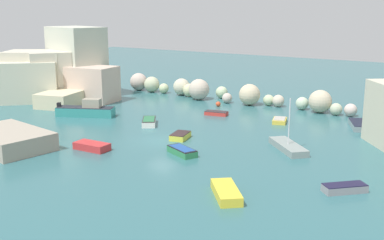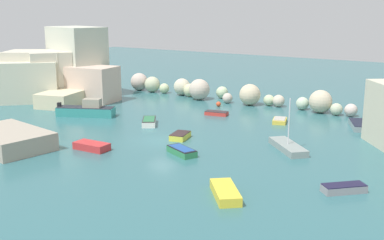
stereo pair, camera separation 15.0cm
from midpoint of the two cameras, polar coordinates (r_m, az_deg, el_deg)
cove_water at (r=44.19m, az=-3.55°, el=-2.50°), size 160.00×160.00×0.00m
cliff_headland_left at (r=67.65m, az=-16.80°, el=5.24°), size 20.07×15.05×9.51m
rock_breakwater at (r=62.73m, az=4.36°, el=3.28°), size 36.26×4.74×2.77m
stone_dock at (r=44.77m, az=-21.10°, el=-2.14°), size 8.73×6.18×1.56m
channel_buoy at (r=59.55m, az=3.26°, el=1.92°), size 0.62×0.62×0.62m
moored_boat_0 at (r=51.81m, az=10.53°, el=-0.07°), size 2.02×2.58×0.51m
moored_boat_1 at (r=33.61m, az=17.84°, el=-7.78°), size 2.81×2.83×0.55m
moored_boat_2 at (r=55.31m, az=-12.42°, el=1.16°), size 6.60×4.40×2.02m
moored_boat_3 at (r=42.07m, az=11.50°, el=-3.14°), size 4.74×4.63×4.54m
moored_boat_4 at (r=54.72m, az=3.03°, el=0.82°), size 2.76×1.69×0.46m
moored_boat_5 at (r=50.32m, az=-5.07°, el=-0.18°), size 3.00×3.41×0.64m
moored_boat_6 at (r=42.20m, az=-11.81°, el=-3.08°), size 3.21×1.65×0.63m
moored_boat_7 at (r=51.72m, az=19.38°, el=-0.56°), size 3.00×4.33×0.61m
moored_boat_8 at (r=44.73m, az=-1.33°, el=-1.91°), size 1.90×2.59×0.57m
moored_boat_9 at (r=44.69m, az=-20.57°, el=-2.77°), size 3.19×3.30×0.59m
moored_boat_10 at (r=40.00m, az=-1.13°, el=-3.72°), size 3.25×2.33×0.58m
moored_boat_11 at (r=31.36m, az=4.14°, el=-8.62°), size 3.53×3.75×0.62m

